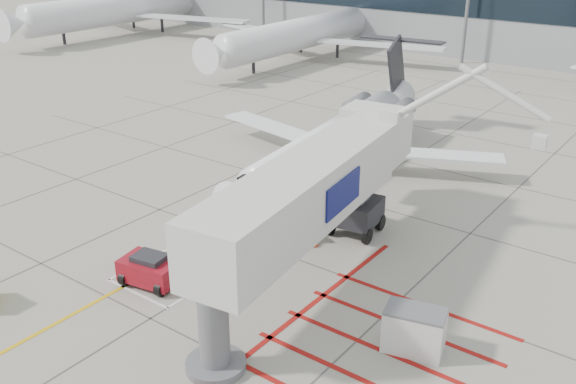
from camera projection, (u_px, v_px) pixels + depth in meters
The scene contains 9 objects.
ground_plane at pixel (213, 280), 30.64m from camera, with size 260.00×260.00×0.00m, color #9E9988.
regional_jet at pixel (320, 128), 40.68m from camera, with size 22.06×27.81×7.29m, color white, non-canonical shape.
jet_bridge at pixel (301, 207), 28.60m from camera, with size 9.57×20.21×8.08m, color silver, non-canonical shape.
pushback_tug at pixel (151, 269), 30.02m from camera, with size 2.75×1.72×1.61m, color maroon, non-canonical shape.
baggage_cart at pixel (297, 231), 34.19m from camera, with size 1.68×1.06×1.06m, color #4E4F53, non-canonical shape.
ground_power_unit at pixel (414, 330), 25.33m from camera, with size 2.35×1.37×1.86m, color silver, non-canonical shape.
cone_nose at pixel (237, 216), 36.63m from camera, with size 0.36×0.36×0.49m, color orange.
cone_side at pixel (315, 242), 33.72m from camera, with size 0.34×0.34×0.47m, color red.
bg_aircraft_b at pixel (311, 11), 76.75m from camera, with size 33.01×36.68×11.00m, color silver, non-canonical shape.
Camera 1 is at (18.64, -19.13, 15.99)m, focal length 40.00 mm.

